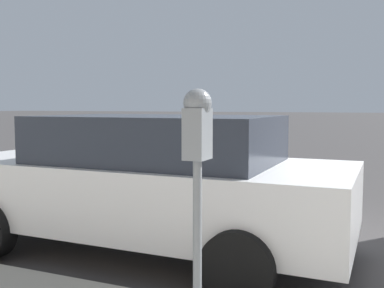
{
  "coord_description": "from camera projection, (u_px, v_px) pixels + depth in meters",
  "views": [
    {
      "loc": [
        -5.34,
        -0.42,
        1.65
      ],
      "look_at": [
        -2.52,
        0.78,
        1.39
      ],
      "focal_mm": 42.0,
      "sensor_mm": 36.0,
      "label": 1
    }
  ],
  "objects": [
    {
      "name": "car_white",
      "position": [
        148.0,
        180.0,
        5.04
      ],
      "size": [
        2.08,
        4.55,
        1.54
      ],
      "rotation": [
        0.0,
        0.0,
        -0.01
      ],
      "color": "silver",
      "rests_on": "ground_plane"
    },
    {
      "name": "parking_meter",
      "position": [
        197.0,
        147.0,
        2.97
      ],
      "size": [
        0.21,
        0.19,
        1.63
      ],
      "color": "gray",
      "rests_on": "sidewalk"
    },
    {
      "name": "ground_plane",
      "position": [
        339.0,
        248.0,
        5.2
      ],
      "size": [
        220.0,
        220.0,
        0.0
      ],
      "primitive_type": "plane",
      "color": "#3D3A3A"
    }
  ]
}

